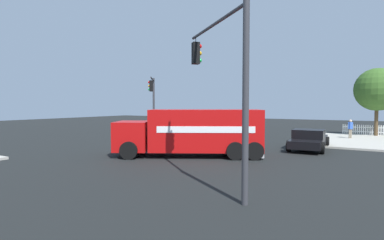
# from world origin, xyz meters

# --- Properties ---
(ground_plane) EXTENTS (100.00, 100.00, 0.00)m
(ground_plane) POSITION_xyz_m (0.00, 0.00, 0.00)
(ground_plane) COLOR black
(delivery_truck) EXTENTS (8.69, 6.26, 2.76)m
(delivery_truck) POSITION_xyz_m (-1.69, 0.67, 1.46)
(delivery_truck) COLOR red
(delivery_truck) RESTS_ON ground
(traffic_light_primary) EXTENTS (3.81, 3.43, 6.28)m
(traffic_light_primary) POSITION_xyz_m (-6.18, 6.41, 4.17)
(traffic_light_primary) COLOR #38383D
(traffic_light_primary) RESTS_ON ground
(traffic_light_secondary) EXTENTS (2.16, 3.17, 5.66)m
(traffic_light_secondary) POSITION_xyz_m (6.84, -6.65, 3.70)
(traffic_light_secondary) COLOR #38383D
(traffic_light_secondary) RESTS_ON ground
(pickup_black) EXTENTS (2.33, 5.24, 1.38)m
(pickup_black) POSITION_xyz_m (-7.24, -5.55, 0.73)
(pickup_black) COLOR black
(pickup_black) RESTS_ON ground
(pedestrian_near_corner) EXTENTS (0.39, 0.43, 1.62)m
(pedestrian_near_corner) POSITION_xyz_m (-9.47, -13.31, 1.06)
(pedestrian_near_corner) COLOR gray
(pedestrian_near_corner) RESTS_ON sidewalk_corner_near
(shade_tree_near) EXTENTS (4.01, 4.01, 6.35)m
(shade_tree_near) POSITION_xyz_m (-11.49, -17.02, 4.47)
(shade_tree_near) COLOR brown
(shade_tree_near) RESTS_ON sidewalk_corner_near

